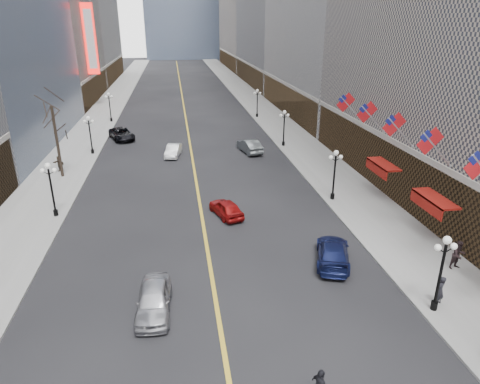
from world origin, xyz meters
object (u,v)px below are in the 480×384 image
object	(u,v)px
car_nb_near	(154,300)
car_nb_mid	(173,151)
streetlamp_east_0	(442,266)
car_nb_far	(122,134)
streetlamp_east_2	(284,124)
streetlamp_west_1	(51,184)
streetlamp_west_2	(90,131)
ped_ne_corner	(440,290)
streetlamp_west_3	(110,104)
streetlamp_east_3	(257,100)
car_sb_mid	(226,208)
streetlamp_east_1	(335,170)
car_sb_near	(333,252)
car_sb_far	(250,146)

from	to	relation	value
car_nb_near	car_nb_mid	world-z (taller)	car_nb_near
streetlamp_east_0	car_nb_far	bearing A→B (deg)	117.06
streetlamp_east_2	car_nb_mid	world-z (taller)	streetlamp_east_2
streetlamp_west_1	streetlamp_west_2	bearing A→B (deg)	90.00
streetlamp_east_0	streetlamp_east_2	xyz separation A→B (m)	(0.00, 34.00, 0.00)
car_nb_near	ped_ne_corner	world-z (taller)	ped_ne_corner
streetlamp_west_3	car_nb_mid	world-z (taller)	streetlamp_west_3
streetlamp_east_3	streetlamp_west_3	distance (m)	23.60
car_sb_mid	streetlamp_east_1	bearing A→B (deg)	172.13
car_nb_mid	streetlamp_east_0	bearing A→B (deg)	-55.99
car_sb_near	car_nb_near	bearing A→B (deg)	35.47
streetlamp_west_1	car_sb_far	distance (m)	24.88
streetlamp_east_2	car_nb_near	bearing A→B (deg)	-115.67
car_nb_near	streetlamp_east_1	bearing A→B (deg)	44.53
streetlamp_east_3	streetlamp_east_1	bearing A→B (deg)	-90.00
streetlamp_east_0	car_sb_far	distance (m)	32.50
streetlamp_west_3	car_sb_near	bearing A→B (deg)	-66.69
car_nb_near	car_nb_mid	xyz separation A→B (m)	(1.26, 29.55, -0.09)
streetlamp_east_1	car_sb_far	xyz separation A→B (m)	(-4.74, 16.09, -2.09)
car_sb_near	ped_ne_corner	size ratio (longest dim) A/B	2.92
streetlamp_east_2	streetlamp_east_0	bearing A→B (deg)	-90.00
streetlamp_east_0	streetlamp_west_3	xyz separation A→B (m)	(-23.60, 52.00, 0.00)
car_sb_far	streetlamp_east_0	bearing A→B (deg)	86.74
car_nb_mid	car_sb_near	xyz separation A→B (m)	(10.26, -26.03, 0.05)
streetlamp_west_1	streetlamp_west_3	bearing A→B (deg)	90.00
streetlamp_west_3	ped_ne_corner	bearing A→B (deg)	-64.95
streetlamp_east_3	streetlamp_east_2	bearing A→B (deg)	-90.00
ped_ne_corner	car_nb_near	bearing A→B (deg)	-33.34
car_nb_near	car_sb_far	bearing A→B (deg)	73.17
car_sb_near	car_sb_mid	distance (m)	10.33
streetlamp_east_2	streetlamp_east_1	bearing A→B (deg)	-90.00
streetlamp_west_1	car_sb_near	xyz separation A→B (m)	(19.89, -10.16, -2.16)
streetlamp_east_2	streetlamp_east_3	size ratio (longest dim) A/B	1.00
streetlamp_east_0	car_nb_mid	world-z (taller)	streetlamp_east_0
streetlamp_west_2	streetlamp_east_0	bearing A→B (deg)	-55.23
streetlamp_east_1	streetlamp_east_3	distance (m)	36.00
streetlamp_west_3	car_nb_mid	xyz separation A→B (m)	(9.63, -20.14, -2.21)
car_nb_near	car_nb_mid	distance (m)	29.58
streetlamp_west_2	car_sb_near	bearing A→B (deg)	-54.76
streetlamp_west_3	streetlamp_west_2	bearing A→B (deg)	-90.00
streetlamp_west_2	streetlamp_east_2	bearing A→B (deg)	0.00
streetlamp_east_3	car_nb_far	world-z (taller)	streetlamp_east_3
car_sb_mid	car_sb_far	size ratio (longest dim) A/B	0.84
car_sb_far	streetlamp_east_2	bearing A→B (deg)	-169.69
streetlamp_west_1	car_nb_near	distance (m)	16.19
car_nb_mid	streetlamp_west_2	bearing A→B (deg)	177.83
car_sb_mid	car_sb_far	xyz separation A→B (m)	(5.06, 17.91, 0.11)
streetlamp_east_1	car_sb_near	bearing A→B (deg)	-110.04
streetlamp_east_0	car_sb_near	xyz separation A→B (m)	(-3.71, 5.84, -2.16)
streetlamp_east_0	car_sb_near	size ratio (longest dim) A/B	0.88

